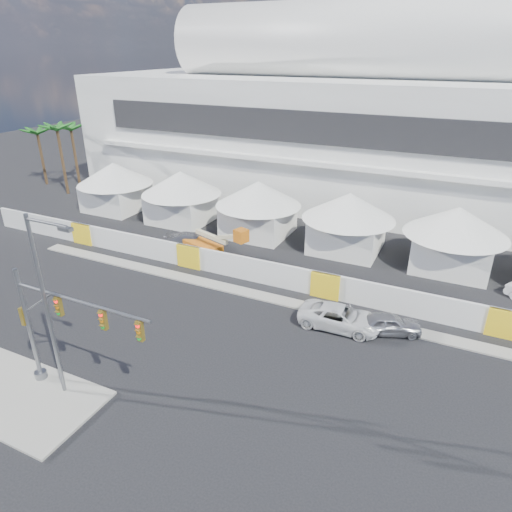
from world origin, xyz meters
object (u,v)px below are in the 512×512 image
at_px(streetlight_median, 48,298).
at_px(sedan_silver, 389,324).
at_px(pickup_curb, 340,317).
at_px(boom_lift, 210,245).
at_px(traffic_mast, 54,329).
at_px(lot_car_c, 192,241).

bearing_deg(streetlight_median, sedan_silver, 42.43).
bearing_deg(pickup_curb, boom_lift, 63.64).
xyz_separation_m(sedan_silver, traffic_mast, (-14.95, -13.13, 3.25)).
relative_size(lot_car_c, boom_lift, 0.63).
bearing_deg(boom_lift, streetlight_median, -64.33).
xyz_separation_m(pickup_curb, traffic_mast, (-11.84, -12.42, 3.20)).
xyz_separation_m(sedan_silver, boom_lift, (-16.88, 5.52, 0.31)).
relative_size(sedan_silver, traffic_mast, 0.48).
bearing_deg(boom_lift, lot_car_c, 179.19).
relative_size(pickup_curb, boom_lift, 0.71).
relative_size(sedan_silver, pickup_curb, 0.76).
bearing_deg(sedan_silver, pickup_curb, 80.63).
height_order(traffic_mast, boom_lift, traffic_mast).
xyz_separation_m(streetlight_median, boom_lift, (-2.28, 18.87, -4.96)).
distance_m(sedan_silver, boom_lift, 17.76).
relative_size(traffic_mast, boom_lift, 1.13).
bearing_deg(pickup_curb, streetlight_median, 135.73).
bearing_deg(pickup_curb, sedan_silver, -79.14).
bearing_deg(pickup_curb, lot_car_c, 64.33).
distance_m(traffic_mast, boom_lift, 18.99).
distance_m(traffic_mast, streetlight_median, 2.06).
xyz_separation_m(traffic_mast, streetlight_median, (0.35, -0.21, 2.02)).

